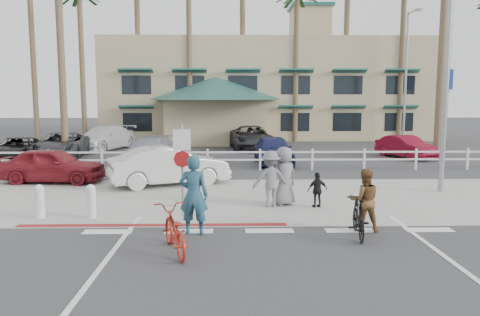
{
  "coord_description": "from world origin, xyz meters",
  "views": [
    {
      "loc": [
        -0.97,
        -10.67,
        3.28
      ],
      "look_at": [
        -0.67,
        3.3,
        1.5
      ],
      "focal_mm": 35.0,
      "sensor_mm": 36.0,
      "label": 1
    }
  ],
  "objects_px": {
    "sign_post": "(182,165)",
    "car_white_sedan": "(169,166)",
    "bike_black": "(358,217)",
    "car_red_compact": "(52,165)",
    "bike_red": "(174,230)"
  },
  "relations": [
    {
      "from": "car_white_sedan",
      "to": "car_red_compact",
      "type": "relative_size",
      "value": 1.12
    },
    {
      "from": "sign_post",
      "to": "car_white_sedan",
      "type": "xyz_separation_m",
      "value": [
        -1.0,
        4.75,
        -0.71
      ]
    },
    {
      "from": "sign_post",
      "to": "bike_red",
      "type": "relative_size",
      "value": 1.52
    },
    {
      "from": "car_white_sedan",
      "to": "bike_red",
      "type": "bearing_deg",
      "value": 166.04
    },
    {
      "from": "bike_red",
      "to": "car_white_sedan",
      "type": "bearing_deg",
      "value": -100.34
    },
    {
      "from": "sign_post",
      "to": "car_white_sedan",
      "type": "height_order",
      "value": "sign_post"
    },
    {
      "from": "car_white_sedan",
      "to": "bike_black",
      "type": "bearing_deg",
      "value": -164.19
    },
    {
      "from": "bike_red",
      "to": "bike_black",
      "type": "height_order",
      "value": "bike_red"
    },
    {
      "from": "sign_post",
      "to": "bike_red",
      "type": "xyz_separation_m",
      "value": [
        0.13,
        -3.18,
        -0.95
      ]
    },
    {
      "from": "bike_red",
      "to": "car_red_compact",
      "type": "bearing_deg",
      "value": -74.55
    },
    {
      "from": "sign_post",
      "to": "bike_black",
      "type": "bearing_deg",
      "value": -26.15
    },
    {
      "from": "bike_black",
      "to": "car_red_compact",
      "type": "relative_size",
      "value": 0.4
    },
    {
      "from": "sign_post",
      "to": "bike_black",
      "type": "height_order",
      "value": "sign_post"
    },
    {
      "from": "bike_red",
      "to": "bike_black",
      "type": "distance_m",
      "value": 4.36
    },
    {
      "from": "bike_red",
      "to": "car_red_compact",
      "type": "xyz_separation_m",
      "value": [
        -5.78,
        8.61,
        0.19
      ]
    }
  ]
}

